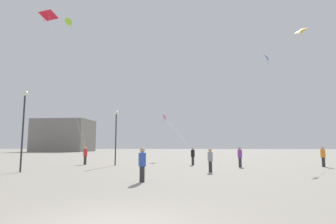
{
  "coord_description": "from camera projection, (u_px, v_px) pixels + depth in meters",
  "views": [
    {
      "loc": [
        1.78,
        -6.31,
        1.84
      ],
      "look_at": [
        0.0,
        21.35,
        5.23
      ],
      "focal_mm": 29.52,
      "sensor_mm": 36.0,
      "label": 1
    }
  ],
  "objects": [
    {
      "name": "person_in_red",
      "position": [
        85.0,
        155.0,
        27.0
      ],
      "size": [
        0.38,
        0.38,
        1.73
      ],
      "rotation": [
        0.0,
        0.0,
        1.02
      ],
      "color": "#2D2D33",
      "rests_on": "ground_plane"
    },
    {
      "name": "lamppost_west",
      "position": [
        24.0,
        118.0,
        19.64
      ],
      "size": [
        0.36,
        0.36,
        5.77
      ],
      "color": "#2D2D30",
      "rests_on": "ground_plane"
    },
    {
      "name": "kite_magenta_delta",
      "position": [
        165.0,
        118.0,
        35.81
      ],
      "size": [
        3.8,
        9.36,
        4.62
      ],
      "color": "#D12899"
    },
    {
      "name": "kite_crimson_delta",
      "position": [
        49.0,
        19.0,
        24.6
      ],
      "size": [
        3.0,
        4.84,
        12.37
      ],
      "color": "red"
    },
    {
      "name": "building_left_hall",
      "position": [
        64.0,
        136.0,
        87.88
      ],
      "size": [
        16.83,
        12.98,
        10.08
      ],
      "color": "gray",
      "rests_on": "ground_plane"
    },
    {
      "name": "person_in_orange",
      "position": [
        323.0,
        156.0,
        24.12
      ],
      "size": [
        0.39,
        0.39,
        1.78
      ],
      "rotation": [
        0.0,
        0.0,
        4.1
      ],
      "color": "#2D2D33",
      "rests_on": "ground_plane"
    },
    {
      "name": "person_in_blue",
      "position": [
        142.0,
        163.0,
        14.08
      ],
      "size": [
        0.38,
        0.38,
        1.74
      ],
      "rotation": [
        0.0,
        0.0,
        5.51
      ],
      "color": "#2D2D33",
      "rests_on": "ground_plane"
    },
    {
      "name": "kite_amber_delta",
      "position": [
        302.0,
        34.0,
        26.35
      ],
      "size": [
        1.43,
        1.41,
        11.77
      ],
      "color": "yellow"
    },
    {
      "name": "lamppost_east",
      "position": [
        116.0,
        129.0,
        26.31
      ],
      "size": [
        0.36,
        0.36,
        5.19
      ],
      "color": "#2D2D30",
      "rests_on": "ground_plane"
    },
    {
      "name": "person_in_grey",
      "position": [
        210.0,
        159.0,
        19.34
      ],
      "size": [
        0.36,
        0.36,
        1.64
      ],
      "rotation": [
        0.0,
        0.0,
        2.98
      ],
      "color": "#2D2D33",
      "rests_on": "ground_plane"
    },
    {
      "name": "person_in_black",
      "position": [
        193.0,
        155.0,
        26.58
      ],
      "size": [
        0.37,
        0.37,
        1.69
      ],
      "rotation": [
        0.0,
        0.0,
        2.3
      ],
      "color": "#2D2D33",
      "rests_on": "ground_plane"
    },
    {
      "name": "kite_cobalt_diamond",
      "position": [
        267.0,
        58.0,
        29.73
      ],
      "size": [
        3.74,
        4.87,
        10.5
      ],
      "color": "blue"
    },
    {
      "name": "person_in_purple",
      "position": [
        240.0,
        156.0,
        24.09
      ],
      "size": [
        0.38,
        0.38,
        1.75
      ],
      "rotation": [
        0.0,
        0.0,
        6.13
      ],
      "color": "#2D2D33",
      "rests_on": "ground_plane"
    },
    {
      "name": "kite_lime_diamond",
      "position": [
        69.0,
        24.0,
        31.45
      ],
      "size": [
        3.95,
        2.98,
        15.02
      ],
      "color": "#8CD12D"
    }
  ]
}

